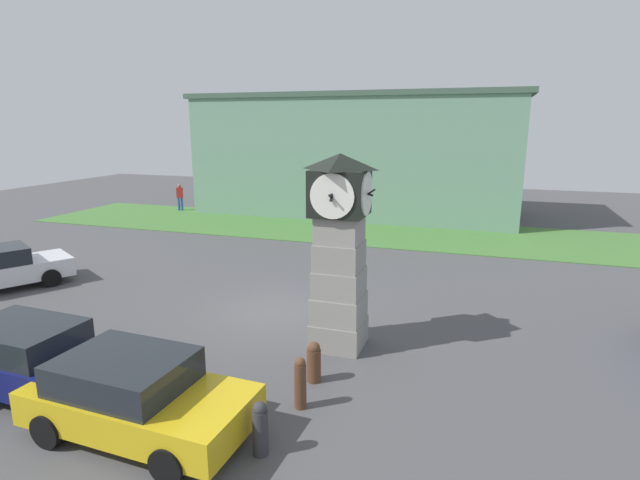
# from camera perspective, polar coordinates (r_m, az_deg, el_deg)

# --- Properties ---
(ground_plane) EXTENTS (67.39, 67.39, 0.00)m
(ground_plane) POSITION_cam_1_polar(r_m,az_deg,el_deg) (15.70, -5.05, -8.04)
(ground_plane) COLOR #4C4C4F
(clock_tower) EXTENTS (1.77, 1.81, 4.98)m
(clock_tower) POSITION_cam_1_polar(r_m,az_deg,el_deg) (12.51, 2.23, -1.20)
(clock_tower) COLOR gray
(clock_tower) RESTS_ON ground_plane
(bollard_near_tower) EXTENTS (0.24, 0.24, 1.07)m
(bollard_near_tower) POSITION_cam_1_polar(r_m,az_deg,el_deg) (12.92, 2.52, -10.22)
(bollard_near_tower) COLOR #333338
(bollard_near_tower) RESTS_ON ground_plane
(bollard_mid_row) EXTENTS (0.32, 0.32, 0.95)m
(bollard_mid_row) POSITION_cam_1_polar(r_m,az_deg,el_deg) (11.49, -0.71, -13.71)
(bollard_mid_row) COLOR brown
(bollard_mid_row) RESTS_ON ground_plane
(bollard_far_row) EXTENTS (0.25, 0.25, 1.11)m
(bollard_far_row) POSITION_cam_1_polar(r_m,az_deg,el_deg) (10.51, -2.26, -15.96)
(bollard_far_row) COLOR brown
(bollard_far_row) RESTS_ON ground_plane
(bollard_end_row) EXTENTS (0.28, 0.28, 1.01)m
(bollard_end_row) POSITION_cam_1_polar(r_m,az_deg,el_deg) (9.33, -6.83, -20.55)
(bollard_end_row) COLOR #333338
(bollard_end_row) RESTS_ON ground_plane
(car_near_tower) EXTENTS (4.34, 2.07, 1.53)m
(car_near_tower) POSITION_cam_1_polar(r_m,az_deg,el_deg) (12.57, -30.03, -11.65)
(car_near_tower) COLOR navy
(car_near_tower) RESTS_ON ground_plane
(car_by_building) EXTENTS (4.29, 2.24, 1.50)m
(car_by_building) POSITION_cam_1_polar(r_m,az_deg,el_deg) (10.28, -20.28, -16.27)
(car_by_building) COLOR gold
(car_by_building) RESTS_ON ground_plane
(pedestrian_crossing_lot) EXTENTS (0.47, 0.39, 1.78)m
(pedestrian_crossing_lot) POSITION_cam_1_polar(r_m,az_deg,el_deg) (34.19, -15.73, 4.94)
(pedestrian_crossing_lot) COLOR #264CA5
(pedestrian_crossing_lot) RESTS_ON ground_plane
(warehouse_blue_far) EXTENTS (20.30, 8.49, 7.42)m
(warehouse_blue_far) POSITION_cam_1_polar(r_m,az_deg,el_deg) (32.51, 4.37, 9.75)
(warehouse_blue_far) COLOR gray
(warehouse_blue_far) RESTS_ON ground_plane
(grass_verge_far) EXTENTS (40.44, 7.13, 0.04)m
(grass_verge_far) POSITION_cam_1_polar(r_m,az_deg,el_deg) (26.83, 7.30, 0.96)
(grass_verge_far) COLOR #477A38
(grass_verge_far) RESTS_ON ground_plane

